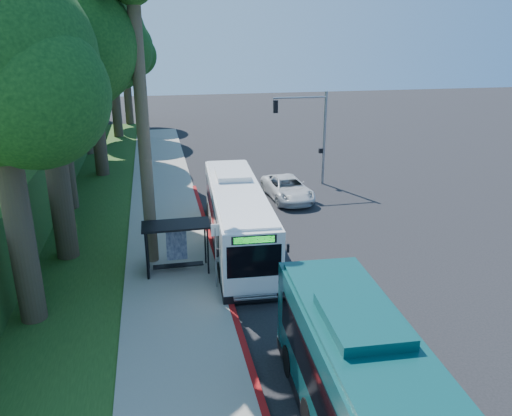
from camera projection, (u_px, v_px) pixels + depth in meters
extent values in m
plane|color=black|center=(299.00, 238.00, 28.38)|extent=(140.00, 140.00, 0.00)
cube|color=gray|center=(170.00, 248.00, 26.96)|extent=(4.50, 70.00, 0.12)
cube|color=maroon|center=(222.00, 277.00, 23.71)|extent=(0.25, 30.00, 0.13)
cube|color=#234719|center=(72.00, 223.00, 30.48)|extent=(8.00, 70.00, 0.06)
cube|color=black|center=(176.00, 225.00, 23.43)|extent=(3.20, 1.50, 0.10)
cube|color=black|center=(147.00, 253.00, 23.59)|extent=(0.06, 1.30, 2.20)
cube|color=navy|center=(177.00, 244.00, 24.49)|extent=(1.00, 0.12, 1.70)
cube|color=black|center=(178.00, 265.00, 24.02)|extent=(2.40, 0.40, 0.06)
cube|color=black|center=(148.00, 248.00, 24.15)|extent=(0.08, 0.08, 2.40)
cube|color=black|center=(205.00, 243.00, 24.69)|extent=(0.08, 0.08, 2.40)
cube|color=black|center=(148.00, 258.00, 23.04)|extent=(0.08, 0.08, 2.40)
cube|color=black|center=(208.00, 253.00, 23.58)|extent=(0.08, 0.08, 2.40)
cylinder|color=gray|center=(216.00, 259.00, 22.23)|extent=(0.06, 0.06, 3.00)
cube|color=white|center=(215.00, 230.00, 21.76)|extent=(0.35, 0.04, 0.55)
cylinder|color=gray|center=(324.00, 139.00, 37.37)|extent=(0.20, 0.20, 7.00)
cylinder|color=gray|center=(300.00, 97.00, 35.95)|extent=(4.00, 0.14, 0.14)
cube|color=black|center=(276.00, 107.00, 35.80)|extent=(0.30, 0.30, 0.90)
cube|color=black|center=(321.00, 151.00, 37.62)|extent=(0.25, 0.25, 0.35)
cylinder|color=#4C3F2D|center=(144.00, 136.00, 23.25)|extent=(0.60, 0.60, 13.00)
cylinder|color=#382B1E|center=(55.00, 159.00, 24.22)|extent=(1.10, 1.10, 10.50)
sphere|color=black|center=(36.00, 17.00, 22.07)|extent=(8.00, 8.00, 8.00)
sphere|color=black|center=(73.00, 46.00, 21.67)|extent=(5.60, 5.60, 5.60)
sphere|color=black|center=(13.00, 38.00, 23.39)|extent=(5.20, 5.20, 5.20)
cylinder|color=#382B1E|center=(58.00, 119.00, 31.18)|extent=(1.18, 1.18, 11.90)
sphere|color=black|center=(77.00, 16.00, 28.19)|extent=(7.00, 7.00, 7.00)
sphere|color=black|center=(19.00, 11.00, 30.36)|extent=(6.50, 6.50, 6.50)
cylinder|color=#382B1E|center=(97.00, 115.00, 39.20)|extent=(1.06, 1.06, 9.80)
sphere|color=black|center=(88.00, 34.00, 37.19)|extent=(8.40, 8.40, 8.40)
sphere|color=black|center=(112.00, 50.00, 36.73)|extent=(5.88, 5.88, 5.88)
sphere|color=black|center=(72.00, 45.00, 38.55)|extent=(5.46, 5.46, 5.46)
cylinder|color=#382B1E|center=(81.00, 95.00, 45.96)|extent=(1.14, 1.14, 11.20)
sphere|color=black|center=(72.00, 15.00, 43.67)|extent=(9.60, 9.60, 9.60)
sphere|color=black|center=(95.00, 30.00, 43.14)|extent=(6.72, 6.72, 6.72)
sphere|color=black|center=(56.00, 27.00, 45.21)|extent=(6.24, 6.24, 6.24)
cylinder|color=#382B1E|center=(115.00, 95.00, 54.18)|extent=(1.02, 1.02, 9.10)
sphere|color=black|center=(110.00, 41.00, 52.31)|extent=(8.00, 8.00, 8.00)
sphere|color=black|center=(126.00, 52.00, 51.86)|extent=(5.60, 5.60, 5.60)
sphere|color=black|center=(98.00, 49.00, 53.60)|extent=(5.20, 5.20, 5.20)
cylinder|color=#382B1E|center=(127.00, 90.00, 61.87)|extent=(0.98, 0.98, 8.40)
sphere|color=black|center=(124.00, 47.00, 60.15)|extent=(7.00, 7.00, 7.00)
sphere|color=black|center=(136.00, 55.00, 59.77)|extent=(4.90, 4.90, 4.90)
sphere|color=black|center=(114.00, 53.00, 61.28)|extent=(4.55, 4.55, 4.55)
cylinder|color=#382B1E|center=(17.00, 215.00, 18.82)|extent=(1.02, 1.02, 9.10)
sphere|color=black|center=(34.00, 95.00, 16.59)|extent=(5.04, 5.04, 5.04)
cube|color=silver|center=(237.00, 216.00, 26.56)|extent=(3.29, 12.46, 2.93)
cube|color=black|center=(238.00, 242.00, 27.06)|extent=(3.32, 12.52, 0.36)
cube|color=black|center=(236.00, 207.00, 26.94)|extent=(3.21, 9.76, 1.13)
cube|color=black|center=(254.00, 261.00, 20.78)|extent=(2.31, 0.25, 1.44)
cube|color=black|center=(226.00, 178.00, 32.15)|extent=(2.10, 0.24, 1.03)
cube|color=#19E533|center=(254.00, 239.00, 20.44)|extent=(1.71, 0.20, 0.29)
cube|color=silver|center=(237.00, 188.00, 26.05)|extent=(3.05, 11.83, 0.12)
cube|color=silver|center=(233.00, 175.00, 27.91)|extent=(1.97, 2.67, 0.36)
cylinder|color=black|center=(222.00, 273.00, 23.15)|extent=(0.36, 1.04, 1.03)
cylinder|color=black|center=(272.00, 269.00, 23.48)|extent=(0.36, 1.04, 1.03)
cylinder|color=black|center=(210.00, 211.00, 31.19)|extent=(0.36, 1.04, 1.03)
cylinder|color=black|center=(248.00, 209.00, 31.53)|extent=(0.36, 1.04, 1.03)
cube|color=black|center=(381.00, 409.00, 12.37)|extent=(3.33, 10.36, 1.20)
cube|color=black|center=(316.00, 291.00, 17.90)|extent=(2.23, 0.24, 1.09)
cube|color=#0A3B3B|center=(395.00, 379.00, 11.42)|extent=(3.15, 12.57, 0.13)
cube|color=#0A3B3B|center=(362.00, 321.00, 13.40)|extent=(2.08, 2.82, 0.38)
cylinder|color=black|center=(290.00, 361.00, 16.88)|extent=(0.38, 1.11, 1.09)
cylinder|color=black|center=(362.00, 354.00, 17.25)|extent=(0.38, 1.11, 1.09)
imported|color=silver|center=(287.00, 188.00, 34.76)|extent=(2.92, 5.73, 1.55)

